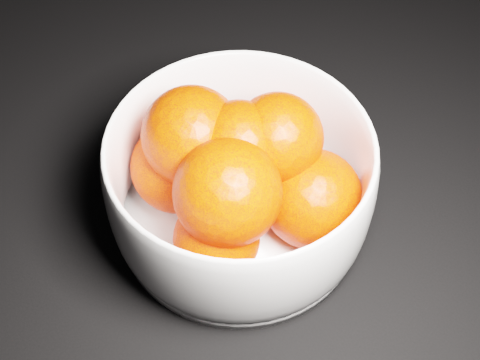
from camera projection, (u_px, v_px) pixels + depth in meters
The scene contains 2 objects.
bowl at pixel (240, 184), 0.62m from camera, with size 0.25×0.25×0.12m.
orange_pile at pixel (238, 170), 0.60m from camera, with size 0.21×0.19×0.14m.
Camera 1 is at (0.07, -0.04, 0.55)m, focal length 50.00 mm.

